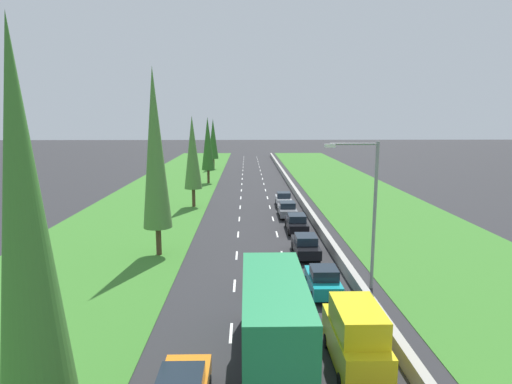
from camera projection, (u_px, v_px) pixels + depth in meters
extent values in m
plane|color=#28282B|center=(254.00, 194.00, 59.40)|extent=(300.00, 300.00, 0.00)
cube|color=#387528|center=(162.00, 194.00, 59.13)|extent=(14.00, 140.00, 0.04)
cube|color=#387528|center=(357.00, 193.00, 59.71)|extent=(14.00, 140.00, 0.04)
cube|color=#9E9B93|center=(295.00, 191.00, 59.45)|extent=(0.44, 120.00, 0.85)
cube|color=white|center=(231.00, 333.00, 20.94)|extent=(0.14, 2.00, 0.01)
cube|color=white|center=(234.00, 286.00, 26.85)|extent=(0.14, 2.00, 0.01)
cube|color=white|center=(237.00, 255.00, 32.76)|extent=(0.14, 2.00, 0.01)
cube|color=white|center=(238.00, 234.00, 38.67)|extent=(0.14, 2.00, 0.01)
cube|color=white|center=(239.00, 219.00, 44.59)|extent=(0.14, 2.00, 0.01)
cube|color=white|center=(240.00, 207.00, 50.50)|extent=(0.14, 2.00, 0.01)
cube|color=white|center=(241.00, 198.00, 56.41)|extent=(0.14, 2.00, 0.01)
cube|color=white|center=(241.00, 190.00, 62.32)|extent=(0.14, 2.00, 0.01)
cube|color=white|center=(242.00, 184.00, 68.23)|extent=(0.14, 2.00, 0.01)
cube|color=white|center=(242.00, 179.00, 74.14)|extent=(0.14, 2.00, 0.01)
cube|color=white|center=(243.00, 174.00, 80.06)|extent=(0.14, 2.00, 0.01)
cube|color=white|center=(243.00, 170.00, 85.97)|extent=(0.14, 2.00, 0.01)
cube|color=white|center=(243.00, 167.00, 91.88)|extent=(0.14, 2.00, 0.01)
cube|color=white|center=(243.00, 164.00, 97.79)|extent=(0.14, 2.00, 0.01)
cube|color=white|center=(243.00, 162.00, 103.70)|extent=(0.14, 2.00, 0.01)
cube|color=white|center=(244.00, 159.00, 109.62)|extent=(0.14, 2.00, 0.01)
cube|color=white|center=(244.00, 157.00, 115.53)|extent=(0.14, 2.00, 0.01)
cube|color=white|center=(303.00, 332.00, 21.01)|extent=(0.14, 2.00, 0.01)
cube|color=white|center=(290.00, 285.00, 26.93)|extent=(0.14, 2.00, 0.01)
cube|color=white|center=(282.00, 255.00, 32.84)|extent=(0.14, 2.00, 0.01)
cube|color=white|center=(277.00, 234.00, 38.75)|extent=(0.14, 2.00, 0.01)
cube|color=white|center=(273.00, 219.00, 44.66)|extent=(0.14, 2.00, 0.01)
cube|color=white|center=(270.00, 207.00, 50.57)|extent=(0.14, 2.00, 0.01)
cube|color=white|center=(267.00, 198.00, 56.48)|extent=(0.14, 2.00, 0.01)
cube|color=white|center=(265.00, 190.00, 62.40)|extent=(0.14, 2.00, 0.01)
cube|color=white|center=(264.00, 184.00, 68.31)|extent=(0.14, 2.00, 0.01)
cube|color=white|center=(262.00, 179.00, 74.22)|extent=(0.14, 2.00, 0.01)
cube|color=white|center=(261.00, 174.00, 80.13)|extent=(0.14, 2.00, 0.01)
cube|color=white|center=(260.00, 170.00, 86.04)|extent=(0.14, 2.00, 0.01)
cube|color=white|center=(259.00, 167.00, 91.95)|extent=(0.14, 2.00, 0.01)
cube|color=white|center=(259.00, 164.00, 97.87)|extent=(0.14, 2.00, 0.01)
cube|color=white|center=(258.00, 161.00, 103.78)|extent=(0.14, 2.00, 0.01)
cube|color=white|center=(257.00, 159.00, 109.69)|extent=(0.14, 2.00, 0.01)
cube|color=white|center=(257.00, 157.00, 115.60)|extent=(0.14, 2.00, 0.01)
cube|color=yellow|center=(355.00, 344.00, 17.96)|extent=(1.90, 4.90, 1.40)
cube|color=yellow|center=(358.00, 319.00, 17.46)|extent=(1.80, 3.10, 1.10)
cylinder|color=black|center=(327.00, 341.00, 19.56)|extent=(0.22, 0.64, 0.64)
cylinder|color=black|center=(365.00, 341.00, 19.60)|extent=(0.22, 0.64, 0.64)
cylinder|color=black|center=(341.00, 381.00, 16.57)|extent=(0.22, 0.64, 0.64)
cylinder|color=black|center=(386.00, 381.00, 16.60)|extent=(0.22, 0.64, 0.64)
cube|color=teal|center=(323.00, 282.00, 25.54)|extent=(1.68, 3.90, 0.76)
cube|color=#19232D|center=(324.00, 273.00, 25.13)|extent=(1.52, 1.60, 0.64)
cylinder|color=black|center=(307.00, 281.00, 26.78)|extent=(0.22, 0.64, 0.64)
cylinder|color=black|center=(331.00, 281.00, 26.82)|extent=(0.22, 0.64, 0.64)
cylinder|color=black|center=(313.00, 297.00, 24.40)|extent=(0.22, 0.64, 0.64)
cylinder|color=black|center=(340.00, 297.00, 24.43)|extent=(0.22, 0.64, 0.64)
cube|color=black|center=(306.00, 247.00, 32.65)|extent=(1.76, 4.50, 0.72)
cube|color=#19232D|center=(306.00, 239.00, 32.39)|extent=(1.56, 1.90, 0.60)
cylinder|color=black|center=(293.00, 246.00, 34.06)|extent=(0.22, 0.64, 0.64)
cylinder|color=black|center=(313.00, 246.00, 34.10)|extent=(0.22, 0.64, 0.64)
cylinder|color=black|center=(297.00, 257.00, 31.32)|extent=(0.22, 0.64, 0.64)
cylinder|color=black|center=(319.00, 257.00, 31.35)|extent=(0.22, 0.64, 0.64)
cube|color=black|center=(272.00, 353.00, 18.08)|extent=(2.20, 9.40, 0.56)
cube|color=teal|center=(268.00, 285.00, 21.37)|extent=(2.40, 2.20, 2.50)
cube|color=#1E7F47|center=(274.00, 322.00, 16.67)|extent=(2.44, 7.20, 3.30)
cylinder|color=black|center=(246.00, 322.00, 21.35)|extent=(0.22, 0.64, 0.64)
cylinder|color=black|center=(291.00, 322.00, 21.40)|extent=(0.22, 0.64, 0.64)
cube|color=white|center=(265.00, 279.00, 26.03)|extent=(1.68, 3.90, 0.76)
cube|color=#19232D|center=(266.00, 270.00, 25.61)|extent=(1.52, 1.60, 0.64)
cylinder|color=black|center=(253.00, 278.00, 27.27)|extent=(0.22, 0.64, 0.64)
cylinder|color=black|center=(277.00, 278.00, 27.30)|extent=(0.22, 0.64, 0.64)
cylinder|color=black|center=(253.00, 293.00, 24.88)|extent=(0.22, 0.64, 0.64)
cylinder|color=black|center=(279.00, 293.00, 24.92)|extent=(0.22, 0.64, 0.64)
cube|color=black|center=(296.00, 224.00, 39.62)|extent=(1.76, 4.50, 0.72)
cube|color=#19232D|center=(297.00, 218.00, 39.36)|extent=(1.56, 1.90, 0.60)
cylinder|color=black|center=(286.00, 224.00, 41.04)|extent=(0.22, 0.64, 0.64)
cylinder|color=black|center=(303.00, 224.00, 41.07)|extent=(0.22, 0.64, 0.64)
cylinder|color=black|center=(289.00, 232.00, 38.29)|extent=(0.22, 0.64, 0.64)
cylinder|color=black|center=(307.00, 232.00, 38.32)|extent=(0.22, 0.64, 0.64)
cube|color=slate|center=(287.00, 210.00, 45.54)|extent=(1.76, 4.50, 0.72)
cube|color=#19232D|center=(287.00, 205.00, 45.28)|extent=(1.56, 1.90, 0.60)
cylinder|color=black|center=(279.00, 211.00, 46.96)|extent=(0.22, 0.64, 0.64)
cylinder|color=black|center=(293.00, 211.00, 46.99)|extent=(0.22, 0.64, 0.64)
cylinder|color=black|center=(281.00, 217.00, 44.21)|extent=(0.22, 0.64, 0.64)
cylinder|color=black|center=(296.00, 217.00, 44.24)|extent=(0.22, 0.64, 0.64)
cube|color=#19232D|center=(180.00, 384.00, 14.71)|extent=(1.56, 1.90, 0.60)
cylinder|color=black|center=(166.00, 384.00, 16.39)|extent=(0.22, 0.64, 0.64)
cylinder|color=black|center=(208.00, 384.00, 16.42)|extent=(0.22, 0.64, 0.64)
cube|color=silver|center=(283.00, 200.00, 51.05)|extent=(1.68, 3.90, 0.76)
cube|color=#19232D|center=(284.00, 195.00, 50.63)|extent=(1.52, 1.60, 0.64)
cylinder|color=black|center=(276.00, 202.00, 52.29)|extent=(0.22, 0.64, 0.64)
cylinder|color=black|center=(289.00, 201.00, 52.32)|extent=(0.22, 0.64, 0.64)
cylinder|color=black|center=(278.00, 206.00, 49.91)|extent=(0.22, 0.64, 0.64)
cylinder|color=black|center=(291.00, 205.00, 49.94)|extent=(0.22, 0.64, 0.64)
cone|color=#3D752D|center=(24.00, 215.00, 12.01)|extent=(2.13, 2.13, 10.93)
cylinder|color=#4C3823|center=(159.00, 241.00, 32.71)|extent=(0.41, 0.41, 2.20)
cone|color=#4C7F38|center=(155.00, 149.00, 31.52)|extent=(2.15, 2.15, 11.85)
cylinder|color=#4C3823|center=(194.00, 198.00, 50.58)|extent=(0.40, 0.40, 2.20)
cone|color=#4C7F38|center=(193.00, 152.00, 49.68)|extent=(2.07, 2.07, 8.46)
cylinder|color=#4C3823|center=(208.00, 177.00, 68.87)|extent=(0.40, 0.40, 2.20)
cone|color=#2D6623|center=(208.00, 143.00, 67.98)|extent=(2.06, 2.06, 8.36)
cylinder|color=#4C3823|center=(214.00, 164.00, 87.84)|extent=(0.39, 0.39, 2.20)
cone|color=#2D6623|center=(213.00, 139.00, 86.97)|extent=(2.06, 2.06, 8.04)
cylinder|color=gray|center=(374.00, 217.00, 25.74)|extent=(0.20, 0.20, 9.00)
cylinder|color=gray|center=(354.00, 144.00, 24.97)|extent=(2.80, 0.12, 0.12)
cube|color=silver|center=(330.00, 146.00, 24.96)|extent=(0.60, 0.28, 0.20)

